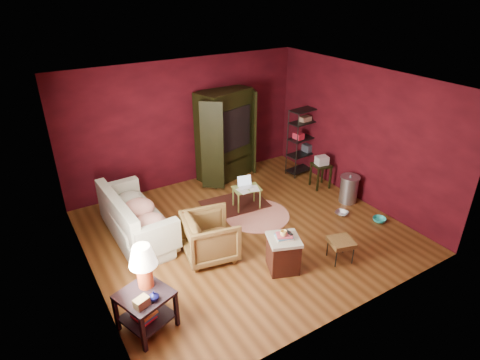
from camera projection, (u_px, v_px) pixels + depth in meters
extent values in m
cube|color=brown|center=(246.00, 232.00, 7.57)|extent=(5.50, 5.00, 0.02)
cube|color=white|center=(247.00, 82.00, 6.29)|extent=(5.50, 5.00, 0.02)
cube|color=#450911|center=(185.00, 123.00, 8.84)|extent=(5.50, 0.02, 2.80)
cube|color=#450911|center=(353.00, 235.00, 5.02)|extent=(5.50, 0.02, 2.80)
cube|color=#450911|center=(81.00, 207.00, 5.64)|extent=(0.02, 5.00, 2.80)
cube|color=#450911|center=(360.00, 134.00, 8.22)|extent=(0.02, 5.00, 2.80)
cube|color=white|center=(99.00, 228.00, 4.81)|extent=(0.02, 1.20, 1.40)
imported|color=#B0AE98|center=(135.00, 220.00, 7.21)|extent=(0.58, 1.94, 0.76)
imported|color=black|center=(210.00, 235.00, 6.72)|extent=(0.93, 0.97, 0.86)
imported|color=#BABCC2|center=(342.00, 209.00, 8.03)|extent=(0.26, 0.16, 0.26)
imported|color=#27B9B1|center=(380.00, 216.00, 7.80)|extent=(0.26, 0.09, 0.26)
imported|color=#0C0E40|center=(154.00, 296.00, 5.11)|extent=(0.15, 0.16, 0.14)
imported|color=#FDDA7C|center=(284.00, 233.00, 6.25)|extent=(0.13, 0.11, 0.11)
cube|color=black|center=(144.00, 295.00, 5.25)|extent=(0.80, 0.80, 0.04)
cube|color=black|center=(147.00, 317.00, 5.42)|extent=(0.74, 0.74, 0.03)
cube|color=black|center=(143.00, 334.00, 5.02)|extent=(0.07, 0.07, 0.58)
cube|color=black|center=(176.00, 309.00, 5.41)|extent=(0.07, 0.07, 0.58)
cube|color=black|center=(116.00, 313.00, 5.34)|extent=(0.07, 0.07, 0.58)
cube|color=black|center=(149.00, 290.00, 5.73)|extent=(0.07, 0.07, 0.58)
cylinder|color=#E45829|center=(145.00, 275.00, 5.30)|extent=(0.27, 0.27, 0.35)
cone|color=#F2E5C6|center=(142.00, 255.00, 5.16)|extent=(0.48, 0.48, 0.29)
cube|color=#998353|center=(142.00, 302.00, 5.01)|extent=(0.22, 0.18, 0.12)
cube|color=#DF374C|center=(144.00, 316.00, 5.37)|extent=(0.31, 0.35, 0.03)
cube|color=#379FDF|center=(144.00, 314.00, 5.36)|extent=(0.31, 0.35, 0.03)
cube|color=#FBCA53|center=(144.00, 311.00, 5.35)|extent=(0.31, 0.35, 0.03)
cube|color=#B0AE98|center=(138.00, 224.00, 7.29)|extent=(0.85, 1.86, 0.38)
cube|color=#B0AE98|center=(118.00, 218.00, 7.00)|extent=(0.26, 1.83, 0.77)
cube|color=#B0AE98|center=(158.00, 239.00, 6.52)|extent=(0.78, 0.21, 0.53)
cube|color=#B0AE98|center=(120.00, 194.00, 7.87)|extent=(0.78, 0.21, 0.53)
ellipsoid|color=red|center=(151.00, 222.00, 6.79)|extent=(0.52, 0.52, 0.27)
ellipsoid|color=red|center=(139.00, 208.00, 7.17)|extent=(0.58, 0.58, 0.31)
ellipsoid|color=#B0AE98|center=(129.00, 199.00, 7.54)|extent=(0.48, 0.48, 0.25)
cube|color=#411A0F|center=(283.00, 255.00, 6.48)|extent=(0.60, 0.60, 0.55)
cube|color=#B0AE98|center=(284.00, 239.00, 6.34)|extent=(0.64, 0.64, 0.05)
cube|color=beige|center=(284.00, 238.00, 6.33)|extent=(0.32, 0.29, 0.02)
cube|color=teal|center=(284.00, 236.00, 6.32)|extent=(0.30, 0.26, 0.02)
cube|color=#C84B5B|center=(284.00, 235.00, 6.31)|extent=(0.30, 0.28, 0.02)
cube|color=black|center=(289.00, 232.00, 6.34)|extent=(0.05, 0.16, 0.02)
cube|color=black|center=(341.00, 242.00, 6.65)|extent=(0.48, 0.48, 0.08)
cube|color=black|center=(341.00, 244.00, 6.68)|extent=(0.43, 0.43, 0.02)
cylinder|color=black|center=(336.00, 259.00, 6.57)|extent=(0.02, 0.02, 0.32)
cylinder|color=black|center=(353.00, 256.00, 6.65)|extent=(0.02, 0.02, 0.32)
cylinder|color=black|center=(327.00, 248.00, 6.84)|extent=(0.02, 0.02, 0.32)
cylinder|color=black|center=(344.00, 245.00, 6.91)|extent=(0.02, 0.02, 0.32)
cylinder|color=beige|center=(257.00, 215.00, 8.06)|extent=(1.65, 1.65, 0.01)
cube|color=#4D1C14|center=(235.00, 204.00, 8.44)|extent=(1.38, 0.98, 0.01)
cube|color=olive|center=(247.00, 188.00, 8.13)|extent=(0.60, 0.47, 0.03)
cylinder|color=olive|center=(239.00, 204.00, 8.03)|extent=(0.04, 0.04, 0.45)
cylinder|color=olive|center=(260.00, 200.00, 8.18)|extent=(0.04, 0.04, 0.45)
cylinder|color=olive|center=(233.00, 197.00, 8.29)|extent=(0.04, 0.04, 0.45)
cylinder|color=olive|center=(254.00, 193.00, 8.44)|extent=(0.04, 0.04, 0.45)
cube|color=silver|center=(246.00, 187.00, 8.14)|extent=(0.32, 0.25, 0.01)
cube|color=silver|center=(244.00, 180.00, 8.18)|extent=(0.30, 0.11, 0.20)
cube|color=silver|center=(243.00, 191.00, 8.01)|extent=(0.20, 0.28, 0.00)
cube|color=silver|center=(254.00, 189.00, 8.10)|extent=(0.27, 0.32, 0.00)
cube|color=black|center=(224.00, 135.00, 9.18)|extent=(1.34, 0.96, 2.09)
cube|color=black|center=(227.00, 127.00, 9.02)|extent=(1.09, 0.75, 0.93)
cube|color=black|center=(212.00, 147.00, 8.57)|extent=(0.42, 0.36, 1.98)
cube|color=black|center=(253.00, 131.00, 9.43)|extent=(0.22, 0.49, 1.98)
cube|color=#2B2D2F|center=(225.00, 131.00, 9.10)|extent=(0.81, 0.71, 0.57)
cube|color=black|center=(234.00, 134.00, 8.93)|extent=(0.53, 0.16, 0.44)
cube|color=black|center=(226.00, 158.00, 9.40)|extent=(1.10, 0.80, 0.05)
cylinder|color=black|center=(297.00, 147.00, 9.18)|extent=(0.02, 0.02, 1.60)
cylinder|color=black|center=(319.00, 140.00, 9.59)|extent=(0.02, 0.02, 1.60)
cylinder|color=black|center=(287.00, 143.00, 9.41)|extent=(0.02, 0.02, 1.60)
cylinder|color=black|center=(309.00, 136.00, 9.81)|extent=(0.02, 0.02, 1.60)
cube|color=black|center=(301.00, 168.00, 9.82)|extent=(0.81, 0.42, 0.02)
cube|color=black|center=(302.00, 153.00, 9.64)|extent=(0.81, 0.42, 0.02)
cube|color=black|center=(304.00, 138.00, 9.46)|extent=(0.81, 0.42, 0.02)
cube|color=black|center=(305.00, 122.00, 9.27)|extent=(0.81, 0.42, 0.02)
cube|color=black|center=(306.00, 109.00, 9.14)|extent=(0.81, 0.42, 0.02)
cube|color=#A71B2F|center=(298.00, 136.00, 9.32)|extent=(0.20, 0.24, 0.14)
cube|color=#373945|center=(308.00, 148.00, 9.69)|extent=(0.24, 0.24, 0.18)
cube|color=#8B6753|center=(305.00, 119.00, 9.24)|extent=(0.28, 0.20, 0.11)
cube|color=black|center=(321.00, 165.00, 8.92)|extent=(0.43, 0.43, 0.04)
cube|color=black|center=(318.00, 180.00, 8.86)|extent=(0.04, 0.04, 0.54)
cube|color=black|center=(330.00, 178.00, 8.97)|extent=(0.04, 0.04, 0.54)
cube|color=black|center=(311.00, 174.00, 9.13)|extent=(0.04, 0.04, 0.54)
cube|color=black|center=(323.00, 172.00, 9.23)|extent=(0.04, 0.04, 0.54)
cube|color=silver|center=(322.00, 160.00, 8.87)|extent=(0.29, 0.25, 0.19)
cylinder|color=#9C9BA2|center=(349.00, 190.00, 8.45)|extent=(0.42, 0.42, 0.55)
cylinder|color=#9C9BA2|center=(351.00, 177.00, 8.31)|extent=(0.46, 0.46, 0.04)
sphere|color=#9C9BA2|center=(351.00, 176.00, 8.30)|extent=(0.06, 0.06, 0.06)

